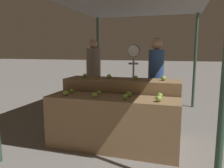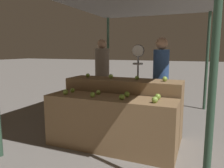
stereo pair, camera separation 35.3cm
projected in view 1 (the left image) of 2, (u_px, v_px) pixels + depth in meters
ground_plane at (112, 148)px, 3.37m from camera, size 60.00×60.00×0.00m
market_canopy at (128, 4)px, 4.01m from camera, size 2.89×4.05×2.47m
display_counter_front at (112, 123)px, 3.31m from camera, size 1.99×0.55×0.81m
display_counter_back at (122, 107)px, 3.86m from camera, size 1.99×0.55×1.00m
apple_front_0 at (65, 93)px, 3.35m from camera, size 0.09×0.09×0.09m
apple_front_1 at (95, 95)px, 3.21m from camera, size 0.08×0.08×0.08m
apple_front_2 at (125, 97)px, 3.07m from camera, size 0.08×0.08×0.08m
apple_front_3 at (159, 99)px, 2.94m from camera, size 0.09×0.09×0.09m
apple_front_4 at (72, 91)px, 3.53m from camera, size 0.07×0.07×0.07m
apple_front_5 at (99, 93)px, 3.40m from camera, size 0.07×0.07×0.07m
apple_front_6 at (129, 94)px, 3.28m from camera, size 0.08×0.08×0.08m
apple_front_7 at (160, 96)px, 3.14m from camera, size 0.08×0.08×0.08m
apple_back_0 at (85, 76)px, 3.98m from camera, size 0.07×0.07×0.07m
apple_back_1 at (109, 76)px, 3.83m from camera, size 0.08×0.08×0.08m
apple_back_2 at (136, 78)px, 3.71m from camera, size 0.07×0.07×0.07m
apple_back_3 at (164, 78)px, 3.56m from camera, size 0.08×0.08×0.08m
produce_scale at (133, 68)px, 4.35m from camera, size 0.24×0.20×1.61m
person_vendor_at_scale at (156, 74)px, 4.31m from camera, size 0.37×0.37×1.74m
person_customer_left at (94, 68)px, 5.70m from camera, size 0.47×0.47×1.78m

